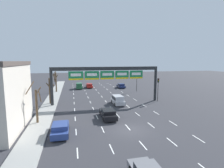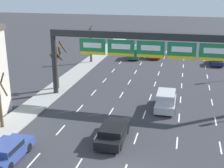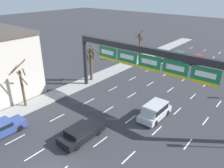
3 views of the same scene
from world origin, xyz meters
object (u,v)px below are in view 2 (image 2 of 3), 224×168
suv_green (135,53)px  tree_bare_second (91,43)px  sign_gantry (151,47)px  car_navy (216,60)px  suv_silver (166,100)px  car_blue (8,151)px  car_red (155,53)px  tree_bare_closest (57,64)px  car_black (113,132)px

suv_green → tree_bare_second: (-6.38, -4.42, 2.09)m
sign_gantry → suv_green: size_ratio=5.34×
sign_gantry → car_navy: 20.95m
suv_silver → car_blue: 16.07m
tree_bare_second → suv_green: bearing=34.7°
tree_bare_second → car_red: bearing=31.4°
sign_gantry → car_blue: 17.09m
suv_green → car_blue: size_ratio=0.93×
sign_gantry → tree_bare_second: (-11.20, 15.35, -2.82)m
tree_bare_second → suv_silver: bearing=-52.4°
car_navy → car_blue: bearing=-117.1°
suv_silver → tree_bare_second: 21.51m
sign_gantry → tree_bare_second: size_ratio=3.91×
suv_silver → tree_bare_second: bearing=127.6°
car_red → tree_bare_closest: size_ratio=0.80×
car_blue → suv_green: bearing=84.0°
car_navy → car_black: size_ratio=0.91×
car_navy → tree_bare_closest: size_ratio=0.75×
suv_green → tree_bare_closest: bearing=-109.0°
car_navy → car_black: (-10.03, -27.93, -0.01)m
sign_gantry → suv_green: (-4.82, 19.77, -4.91)m
sign_gantry → car_red: sign_gantry is taller
car_red → tree_bare_second: 11.56m
car_navy → car_black: car_navy is taller
sign_gantry → car_navy: sign_gantry is taller
car_black → car_red: size_ratio=1.03×
car_black → car_blue: size_ratio=1.08×
suv_green → car_blue: bearing=-96.0°
car_blue → tree_bare_closest: (-2.68, 15.58, 2.39)m
suv_green → tree_bare_second: tree_bare_second is taller
suv_silver → car_red: 23.11m
car_black → car_navy: bearing=70.3°
car_blue → tree_bare_closest: tree_bare_closest is taller
car_black → tree_bare_closest: 14.62m
suv_silver → sign_gantry: bearing=139.4°
tree_bare_second → car_blue: bearing=-84.5°
car_black → suv_green: size_ratio=1.17×
car_blue → car_navy: bearing=62.9°
car_black → tree_bare_second: 26.58m
car_red → car_navy: bearing=-15.4°
suv_silver → car_navy: 21.14m
suv_green → tree_bare_closest: tree_bare_closest is taller
car_black → suv_silver: bearing=65.1°
sign_gantry → car_blue: (-8.39, -13.96, -5.15)m
suv_silver → car_black: (-3.62, -7.79, -0.22)m
suv_silver → car_blue: (-10.26, -12.37, -0.22)m
car_black → tree_bare_closest: tree_bare_closest is taller
car_blue → tree_bare_second: bearing=95.5°
sign_gantry → tree_bare_second: bearing=126.1°
car_navy → tree_bare_closest: bearing=-138.8°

